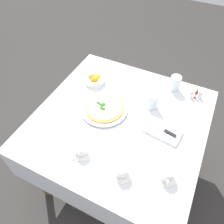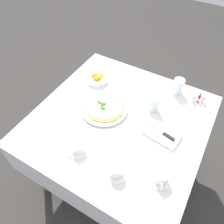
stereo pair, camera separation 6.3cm
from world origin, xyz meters
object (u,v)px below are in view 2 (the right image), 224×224
water_glass_right_edge (154,104)px  napkin_folded (161,134)px  pizza_plate (105,108)px  coffee_cup_center_back (161,177)px  citrus_bowl (97,79)px  hot_sauce_bottle (199,98)px  salt_shaker (194,99)px  water_glass_left_edge (178,87)px  pizza (105,107)px  coffee_cup_back_corner (78,147)px  pepper_shaker (203,100)px  coffee_cup_near_right (116,170)px  dinner_knife (161,132)px

water_glass_right_edge → napkin_folded: size_ratio=0.47×
pizza_plate → coffee_cup_center_back: size_ratio=2.40×
citrus_bowl → hot_sauce_bottle: size_ratio=1.81×
pizza_plate → salt_shaker: size_ratio=5.54×
pizza_plate → water_glass_left_edge: 0.54m
coffee_cup_center_back → water_glass_left_edge: size_ratio=1.17×
water_glass_left_edge → napkin_folded: water_glass_left_edge is taller
pizza → coffee_cup_back_corner: 0.34m
napkin_folded → coffee_cup_center_back: bearing=117.1°
pepper_shaker → citrus_bowl: bearing=13.3°
salt_shaker → coffee_cup_center_back: bearing=91.1°
coffee_cup_back_corner → hot_sauce_bottle: bearing=-124.0°
coffee_cup_near_right → dinner_knife: 0.37m
water_glass_left_edge → coffee_cup_center_back: bearing=102.0°
pepper_shaker → dinner_knife: bearing=69.6°
water_glass_left_edge → hot_sauce_bottle: size_ratio=1.33×
pizza_plate → water_glass_right_edge: 0.32m
pizza_plate → hot_sauce_bottle: bearing=-143.8°
water_glass_left_edge → salt_shaker: (-0.13, 0.03, -0.02)m
water_glass_left_edge → coffee_cup_back_corner: bearing=66.3°
coffee_cup_center_back → citrus_bowl: size_ratio=0.87×
water_glass_right_edge → citrus_bowl: water_glass_right_edge is taller
pizza → dinner_knife: bearing=179.6°
pizza → water_glass_right_edge: bearing=-149.1°
water_glass_right_edge → water_glass_left_edge: size_ratio=1.00×
coffee_cup_center_back → water_glass_left_edge: (0.14, -0.68, 0.02)m
coffee_cup_back_corner → pepper_shaker: bearing=-125.2°
pizza → coffee_cup_center_back: (-0.50, 0.27, 0.01)m
coffee_cup_back_corner → hot_sauce_bottle: hot_sauce_bottle is taller
water_glass_right_edge → pepper_shaker: bearing=-140.3°
water_glass_left_edge → pepper_shaker: (-0.19, 0.01, -0.02)m
water_glass_left_edge → water_glass_right_edge: bearing=70.8°
pizza_plate → salt_shaker: salt_shaker is taller
pizza → water_glass_left_edge: water_glass_left_edge is taller
coffee_cup_near_right → citrus_bowl: coffee_cup_near_right is taller
water_glass_right_edge → coffee_cup_back_corner: bearing=64.2°
pizza → coffee_cup_center_back: 0.57m
coffee_cup_near_right → hot_sauce_bottle: hot_sauce_bottle is taller
pizza_plate → dinner_knife: size_ratio=1.60×
pizza_plate → pizza: (0.00, 0.00, 0.01)m
salt_shaker → pizza_plate: bearing=37.0°
citrus_bowl → salt_shaker: citrus_bowl is taller
napkin_folded → coffee_cup_near_right: bearing=78.5°
coffee_cup_back_corner → pizza_plate: bearing=-84.6°
coffee_cup_back_corner → napkin_folded: bearing=-137.8°
coffee_cup_center_back → pizza_plate: bearing=-28.5°
dinner_knife → hot_sauce_bottle: hot_sauce_bottle is taller
coffee_cup_back_corner → napkin_folded: (-0.37, -0.34, -0.02)m
pizza → water_glass_right_edge: size_ratio=2.35×
coffee_cup_center_back → salt_shaker: (0.01, -0.64, -0.01)m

